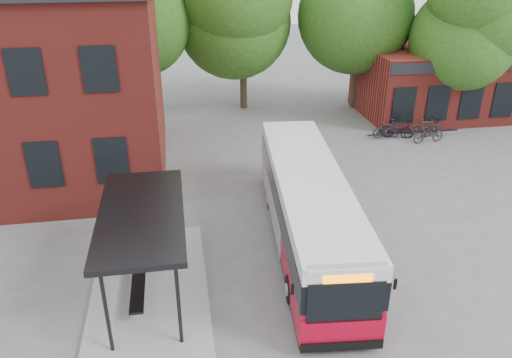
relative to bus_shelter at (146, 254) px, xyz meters
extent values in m
plane|color=#5F5F61|center=(4.50, 1.00, -1.45)|extent=(100.00, 100.00, 0.00)
imported|color=#24222B|center=(12.40, 11.34, -0.98)|extent=(1.58, 0.47, 0.95)
imported|color=black|center=(13.07, 11.24, -1.03)|extent=(1.71, 0.99, 0.85)
imported|color=black|center=(12.92, 11.27, -0.92)|extent=(1.82, 1.10, 1.06)
imported|color=#24242C|center=(14.31, 10.34, -0.98)|extent=(1.84, 0.86, 0.93)
imported|color=#3F3932|center=(14.68, 11.43, -0.98)|extent=(1.63, 0.73, 0.95)
imported|color=#25232D|center=(15.08, 11.49, -1.05)|extent=(1.60, 1.00, 0.79)
camera|label=1|loc=(1.20, -12.65, 8.39)|focal=35.00mm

